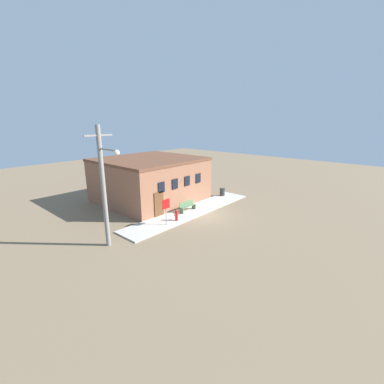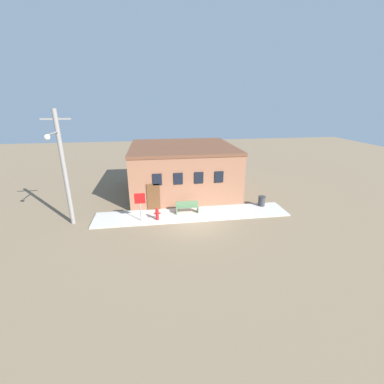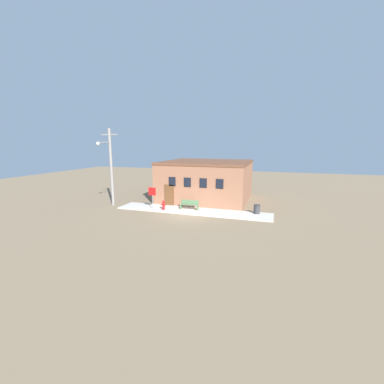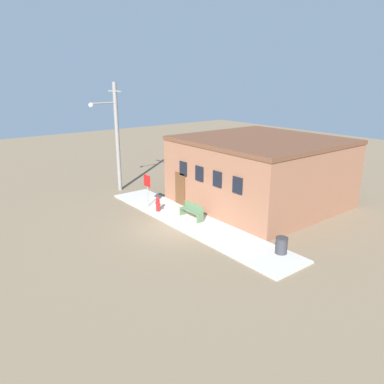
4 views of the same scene
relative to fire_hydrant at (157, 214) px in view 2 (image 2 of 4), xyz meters
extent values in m
plane|color=#7A664C|center=(2.65, -0.65, -0.56)|extent=(80.00, 80.00, 0.00)
cube|color=#BCB7AD|center=(2.65, 0.63, -0.51)|extent=(14.50, 2.55, 0.10)
cube|color=#8E5B42|center=(2.53, 6.30, 1.49)|extent=(9.15, 8.79, 4.10)
cube|color=brown|center=(2.53, 6.30, 3.66)|extent=(9.25, 8.89, 0.24)
cube|color=black|center=(0.13, 1.87, 1.99)|extent=(0.70, 0.08, 0.90)
cube|color=black|center=(1.73, 1.87, 1.99)|extent=(0.70, 0.08, 0.90)
cube|color=black|center=(3.33, 1.87, 1.99)|extent=(0.70, 0.08, 0.90)
cube|color=black|center=(4.93, 1.87, 1.99)|extent=(0.70, 0.08, 0.90)
cube|color=brown|center=(-0.21, 1.87, 0.54)|extent=(1.00, 0.08, 2.20)
cylinder|color=red|center=(0.00, 0.00, -0.08)|extent=(0.23, 0.23, 0.74)
sphere|color=red|center=(0.00, 0.00, 0.35)|extent=(0.21, 0.21, 0.21)
cylinder|color=red|center=(-0.18, 0.00, 0.03)|extent=(0.13, 0.11, 0.11)
cylinder|color=red|center=(0.18, 0.00, 0.03)|extent=(0.13, 0.11, 0.11)
cylinder|color=gray|center=(-1.14, -0.01, 0.58)|extent=(0.06, 0.06, 2.07)
cube|color=red|center=(-1.14, -0.03, 1.24)|extent=(0.75, 0.02, 0.75)
cube|color=#4C6B47|center=(1.46, 0.83, -0.22)|extent=(0.08, 0.44, 0.47)
cube|color=#4C6B47|center=(3.10, 0.83, -0.22)|extent=(0.08, 0.44, 0.47)
cube|color=#4C6B47|center=(2.28, 0.83, 0.03)|extent=(1.72, 0.44, 0.04)
cube|color=#4C6B47|center=(2.28, 1.03, 0.24)|extent=(1.72, 0.04, 0.38)
cylinder|color=#333338|center=(8.44, 1.38, -0.09)|extent=(0.55, 0.55, 0.73)
cylinder|color=#2D2D2D|center=(8.44, 1.38, 0.31)|extent=(0.58, 0.58, 0.06)
cylinder|color=gray|center=(-5.89, 0.49, 3.31)|extent=(0.29, 0.29, 7.73)
cylinder|color=gray|center=(-5.89, -0.41, 5.78)|extent=(0.10, 1.80, 0.10)
sphere|color=silver|center=(-5.89, -1.31, 5.68)|extent=(0.32, 0.32, 0.32)
cube|color=gray|center=(-5.89, 0.49, 6.56)|extent=(1.80, 0.10, 0.10)
camera|label=1|loc=(-13.82, -13.83, 7.38)|focal=24.00mm
camera|label=2|loc=(0.01, -16.91, 7.63)|focal=24.00mm
camera|label=3|loc=(9.87, -21.44, 5.63)|focal=24.00mm
camera|label=4|loc=(18.44, -11.75, 7.43)|focal=35.00mm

